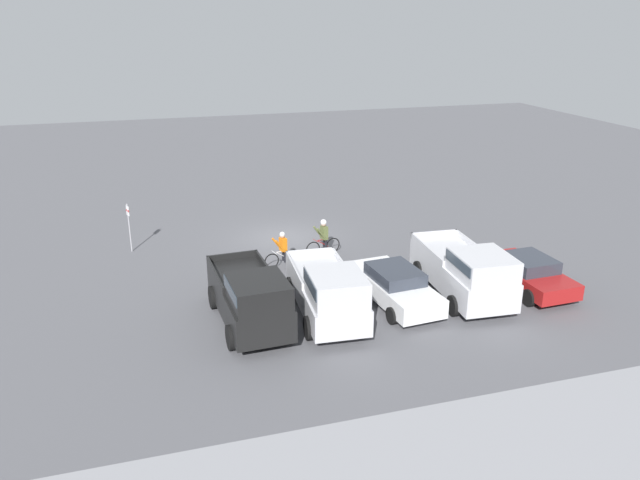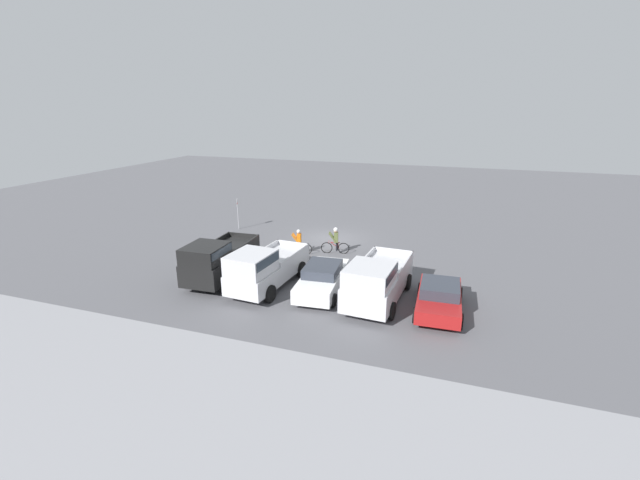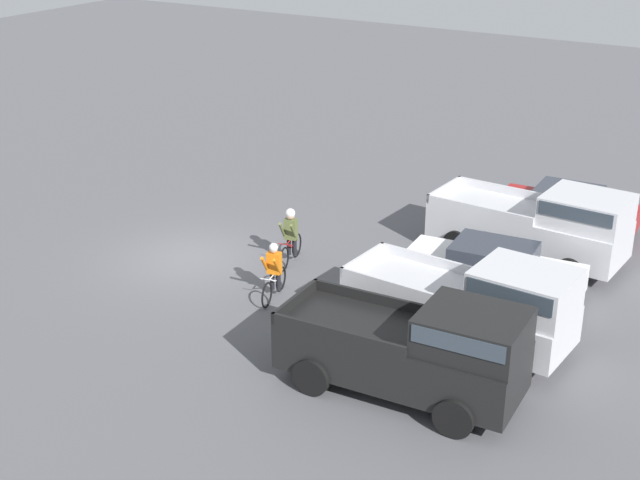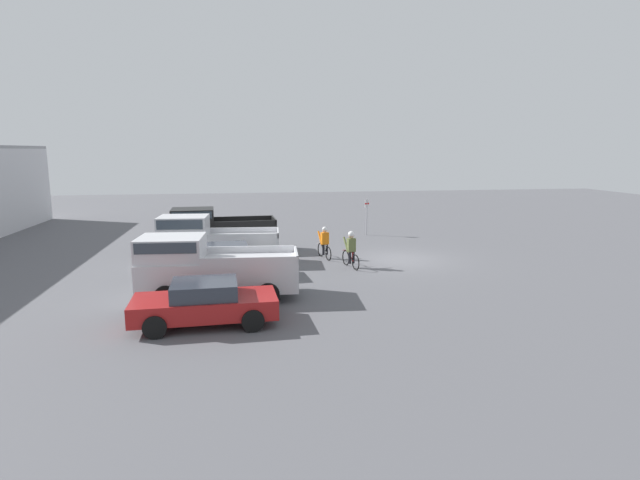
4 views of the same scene
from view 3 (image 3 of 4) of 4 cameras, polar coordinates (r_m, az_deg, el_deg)
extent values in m
plane|color=#56565B|center=(26.35, -8.30, -1.15)|extent=(80.00, 80.00, 0.00)
cube|color=maroon|center=(29.01, 15.51, 1.78)|extent=(2.01, 4.36, 0.59)
cube|color=#2D333D|center=(28.83, 15.62, 2.77)|extent=(1.73, 2.00, 0.48)
cylinder|color=black|center=(29.71, 18.46, 1.41)|extent=(0.21, 0.68, 0.67)
cylinder|color=black|center=(28.01, 17.69, 0.20)|extent=(0.21, 0.68, 0.67)
cylinder|color=black|center=(30.24, 13.39, 2.36)|extent=(0.21, 0.68, 0.67)
cylinder|color=black|center=(28.57, 12.34, 1.24)|extent=(0.21, 0.68, 0.67)
cube|color=silver|center=(26.48, 13.11, 0.69)|extent=(2.45, 5.66, 1.08)
cube|color=silver|center=(25.63, 16.71, 1.85)|extent=(2.07, 2.33, 0.83)
cube|color=#333D47|center=(25.57, 16.76, 2.24)|extent=(2.12, 2.16, 0.37)
cube|color=silver|center=(27.50, 11.92, 3.13)|extent=(0.29, 3.32, 0.25)
cube|color=silver|center=(25.76, 10.11, 1.90)|extent=(0.29, 3.32, 0.25)
cube|color=silver|center=(27.27, 7.95, 3.24)|extent=(2.10, 0.21, 0.25)
cylinder|color=black|center=(27.08, 17.21, -0.40)|extent=(0.27, 0.79, 0.78)
cylinder|color=black|center=(25.24, 15.68, -1.95)|extent=(0.27, 0.79, 0.78)
cylinder|color=black|center=(28.16, 10.63, 1.18)|extent=(0.27, 0.79, 0.78)
cylinder|color=black|center=(26.40, 8.71, -0.20)|extent=(0.27, 0.79, 0.78)
cube|color=white|center=(24.13, 10.96, -2.08)|extent=(2.18, 4.84, 0.69)
cube|color=#2D333D|center=(23.89, 11.06, -0.83)|extent=(1.78, 2.25, 0.46)
cylinder|color=black|center=(24.76, 14.83, -2.54)|extent=(0.23, 0.64, 0.63)
cylinder|color=black|center=(23.17, 13.87, -4.26)|extent=(0.23, 0.64, 0.63)
cylinder|color=black|center=(25.41, 8.21, -1.30)|extent=(0.23, 0.64, 0.63)
cylinder|color=black|center=(23.86, 6.84, -2.89)|extent=(0.23, 0.64, 0.63)
cube|color=silver|center=(21.61, 8.76, -4.34)|extent=(2.33, 5.58, 0.93)
cube|color=silver|center=(20.62, 12.97, -3.16)|extent=(1.95, 2.30, 0.96)
cube|color=#333D47|center=(20.53, 13.02, -2.63)|extent=(1.99, 2.13, 0.42)
cube|color=silver|center=(22.55, 7.46, -1.39)|extent=(0.31, 3.27, 0.25)
cube|color=silver|center=(21.05, 5.04, -3.12)|extent=(0.31, 3.27, 0.25)
cube|color=silver|center=(22.52, 2.75, -1.24)|extent=(1.96, 0.22, 0.25)
cylinder|color=black|center=(22.03, 13.79, -5.45)|extent=(0.28, 0.85, 0.84)
cylinder|color=black|center=(20.43, 11.69, -7.64)|extent=(0.28, 0.85, 0.84)
cylinder|color=black|center=(23.26, 6.08, -3.28)|extent=(0.28, 0.85, 0.84)
cylinder|color=black|center=(21.75, 3.53, -5.16)|extent=(0.28, 0.85, 0.84)
cube|color=black|center=(19.35, 5.14, -7.30)|extent=(2.23, 5.34, 1.09)
cube|color=black|center=(18.41, 9.76, -5.82)|extent=(1.92, 2.19, 0.83)
cube|color=#333D47|center=(18.32, 9.80, -5.32)|extent=(1.97, 2.02, 0.36)
cube|color=black|center=(20.17, 3.55, -3.75)|extent=(0.23, 3.15, 0.25)
cube|color=black|center=(18.65, 1.05, -6.07)|extent=(0.23, 3.15, 0.25)
cube|color=black|center=(20.04, -1.60, -3.89)|extent=(1.98, 0.17, 0.25)
cylinder|color=black|center=(19.94, 10.58, -8.31)|extent=(0.26, 0.87, 0.86)
cylinder|color=black|center=(18.34, 8.56, -11.20)|extent=(0.26, 0.87, 0.86)
cylinder|color=black|center=(20.97, 2.08, -6.24)|extent=(0.26, 0.87, 0.86)
cylinder|color=black|center=(19.45, -0.56, -8.75)|extent=(0.26, 0.87, 0.86)
torus|color=black|center=(23.19, -3.42, -3.54)|extent=(0.69, 0.20, 0.69)
torus|color=black|center=(24.05, -2.52, -2.51)|extent=(0.69, 0.20, 0.69)
cylinder|color=white|center=(23.55, -2.97, -2.65)|extent=(0.53, 0.15, 0.37)
cylinder|color=white|center=(23.46, -2.98, -2.22)|extent=(0.56, 0.16, 0.04)
cylinder|color=white|center=(23.70, -2.81, -2.47)|extent=(0.04, 0.04, 0.34)
cylinder|color=white|center=(23.13, -3.33, -2.55)|extent=(0.12, 0.45, 0.02)
cylinder|color=black|center=(23.62, -2.67, -2.66)|extent=(0.14, 0.14, 0.52)
cylinder|color=black|center=(23.68, -3.08, -2.60)|extent=(0.14, 0.14, 0.52)
cube|color=orange|center=(23.37, -2.95, -1.47)|extent=(0.31, 0.40, 0.58)
cylinder|color=orange|center=(23.14, -2.74, -1.73)|extent=(0.51, 0.20, 0.64)
cylinder|color=orange|center=(23.26, -3.52, -1.61)|extent=(0.51, 0.20, 0.64)
sphere|color=tan|center=(23.19, -2.99, -0.60)|extent=(0.22, 0.22, 0.22)
sphere|color=silver|center=(23.17, -2.99, -0.48)|extent=(0.24, 0.24, 0.24)
torus|color=black|center=(25.19, -2.31, -1.24)|extent=(0.71, 0.20, 0.72)
torus|color=black|center=(26.10, -1.50, -0.34)|extent=(0.71, 0.20, 0.72)
cylinder|color=maroon|center=(25.57, -1.90, -0.43)|extent=(0.54, 0.15, 0.38)
cylinder|color=maroon|center=(25.50, -1.91, -0.01)|extent=(0.57, 0.16, 0.04)
cylinder|color=maroon|center=(25.73, -1.76, -0.27)|extent=(0.04, 0.04, 0.35)
cylinder|color=maroon|center=(25.15, -2.22, -0.29)|extent=(0.12, 0.45, 0.02)
cylinder|color=black|center=(25.65, -1.63, -0.45)|extent=(0.14, 0.14, 0.53)
cylinder|color=black|center=(25.71, -2.01, -0.40)|extent=(0.14, 0.14, 0.53)
cube|color=#5B6638|center=(25.41, -1.88, 0.71)|extent=(0.31, 0.40, 0.61)
cylinder|color=#5B6638|center=(25.18, -1.68, 0.49)|extent=(0.53, 0.20, 0.66)
cylinder|color=#5B6638|center=(25.29, -2.40, 0.59)|extent=(0.53, 0.20, 0.66)
sphere|color=tan|center=(25.23, -1.91, 1.59)|extent=(0.25, 0.25, 0.25)
sphere|color=silver|center=(25.21, -1.91, 1.73)|extent=(0.28, 0.28, 0.28)
camera|label=1|loc=(17.32, 78.73, 3.75)|focal=35.00mm
camera|label=2|loc=(29.28, 54.90, 9.96)|focal=24.00mm
camera|label=4|loc=(42.34, 20.65, 14.20)|focal=28.00mm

